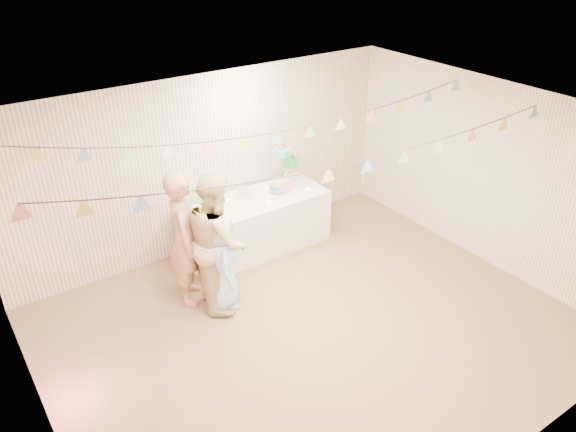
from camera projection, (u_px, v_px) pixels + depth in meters
floor at (312, 329)px, 6.84m from camera, size 6.00×6.00×0.00m
ceiling at (317, 126)px, 5.59m from camera, size 6.00×6.00×0.00m
back_wall at (209, 164)px, 8.02m from camera, size 6.00×6.00×0.00m
front_wall at (506, 371)px, 4.41m from camera, size 6.00×6.00×0.00m
left_wall at (30, 342)px, 4.71m from camera, size 5.00×5.00×0.00m
right_wall at (488, 174)px, 7.72m from camera, size 5.00×5.00×0.00m
table at (256, 224)px, 8.31m from camera, size 2.16×0.87×0.81m
cake_stand at (284, 172)px, 8.30m from camera, size 0.61×0.36×0.68m
cake_bottom at (278, 191)px, 8.30m from camera, size 0.31×0.31×0.15m
cake_middle at (291, 166)px, 8.44m from camera, size 0.27×0.27×0.22m
cake_top_tier at (282, 155)px, 8.11m from camera, size 0.25×0.25×0.19m
platter at (218, 216)px, 7.79m from camera, size 0.35×0.35×0.02m
posy at (250, 198)px, 8.12m from camera, size 0.14×0.14×0.15m
person_adult_a at (186, 238)px, 6.98m from camera, size 0.69×0.78×1.80m
person_adult_b at (216, 241)px, 6.93m from camera, size 0.89×1.03×1.80m
person_child at (222, 262)px, 6.96m from camera, size 0.60×0.73×1.29m
bunting_back at (259, 120)px, 6.51m from camera, size 5.60×1.10×0.40m
bunting_front at (329, 158)px, 5.58m from camera, size 5.60×0.90×0.36m
tealight_0 at (210, 218)px, 7.60m from camera, size 0.04×0.04×0.03m
tealight_1 at (228, 200)px, 8.06m from camera, size 0.04×0.04×0.03m
tealight_2 at (269, 202)px, 8.00m from camera, size 0.04×0.04×0.03m
tealight_3 at (267, 187)px, 8.44m from camera, size 0.04×0.04×0.03m
tealight_4 at (308, 189)px, 8.39m from camera, size 0.04×0.04×0.03m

